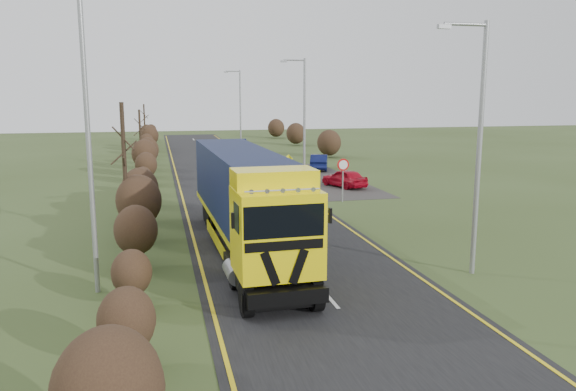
{
  "coord_description": "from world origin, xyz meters",
  "views": [
    {
      "loc": [
        -5.13,
        -20.71,
        6.38
      ],
      "look_at": [
        0.62,
        3.8,
        1.82
      ],
      "focal_mm": 35.0,
      "sensor_mm": 36.0,
      "label": 1
    }
  ],
  "objects_px": {
    "lorry": "(245,195)",
    "car_red_hatchback": "(344,178)",
    "speed_sign": "(343,171)",
    "car_blue_sedan": "(319,162)",
    "streetlight_near": "(477,139)"
  },
  "relations": [
    {
      "from": "lorry",
      "to": "car_red_hatchback",
      "type": "xyz_separation_m",
      "value": [
        9.19,
        14.45,
        -1.74
      ]
    },
    {
      "from": "car_red_hatchback",
      "to": "speed_sign",
      "type": "height_order",
      "value": "speed_sign"
    },
    {
      "from": "streetlight_near",
      "to": "lorry",
      "type": "bearing_deg",
      "value": 148.0
    },
    {
      "from": "lorry",
      "to": "car_red_hatchback",
      "type": "bearing_deg",
      "value": 55.81
    },
    {
      "from": "car_red_hatchback",
      "to": "car_blue_sedan",
      "type": "relative_size",
      "value": 0.91
    },
    {
      "from": "lorry",
      "to": "streetlight_near",
      "type": "height_order",
      "value": "streetlight_near"
    },
    {
      "from": "car_red_hatchback",
      "to": "speed_sign",
      "type": "relative_size",
      "value": 1.41
    },
    {
      "from": "lorry",
      "to": "speed_sign",
      "type": "height_order",
      "value": "lorry"
    },
    {
      "from": "car_blue_sedan",
      "to": "speed_sign",
      "type": "relative_size",
      "value": 1.54
    },
    {
      "from": "car_red_hatchback",
      "to": "car_blue_sedan",
      "type": "bearing_deg",
      "value": -116.2
    },
    {
      "from": "lorry",
      "to": "streetlight_near",
      "type": "bearing_deg",
      "value": -33.72
    },
    {
      "from": "car_blue_sedan",
      "to": "speed_sign",
      "type": "distance_m",
      "value": 14.54
    },
    {
      "from": "streetlight_near",
      "to": "speed_sign",
      "type": "bearing_deg",
      "value": 90.38
    },
    {
      "from": "car_blue_sedan",
      "to": "streetlight_near",
      "type": "height_order",
      "value": "streetlight_near"
    },
    {
      "from": "lorry",
      "to": "speed_sign",
      "type": "distance_m",
      "value": 11.89
    }
  ]
}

